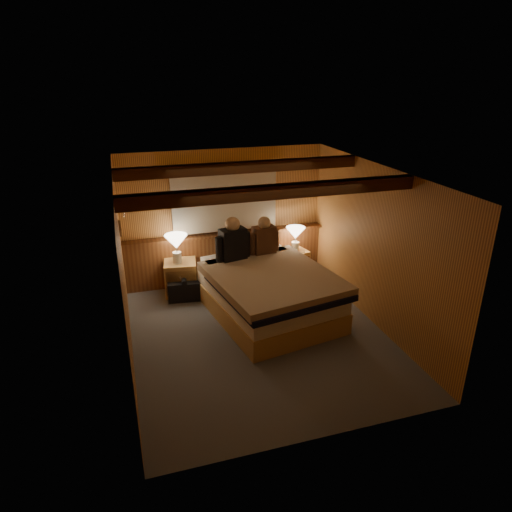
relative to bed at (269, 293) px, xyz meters
name	(u,v)px	position (x,y,z in m)	size (l,w,h in m)	color
floor	(259,336)	(-0.33, -0.55, -0.39)	(4.20, 4.20, 0.00)	slate
ceiling	(260,174)	(-0.33, -0.55, 2.01)	(4.20, 4.20, 0.00)	#D89C51
wall_back	(224,217)	(-0.33, 1.55, 0.81)	(3.60, 3.60, 0.00)	#DEA14F
wall_left	(124,277)	(-2.13, -0.55, 0.81)	(4.20, 4.20, 0.00)	#DEA14F
wall_right	(376,247)	(1.47, -0.55, 0.81)	(4.20, 4.20, 0.00)	#DEA14F
wall_front	(325,342)	(-0.33, -2.65, 0.81)	(3.60, 3.60, 0.00)	#DEA14F
wainscot	(226,255)	(-0.33, 1.49, 0.09)	(3.60, 0.23, 0.94)	brown
curtain_window	(225,200)	(-0.33, 1.48, 1.13)	(2.18, 0.09, 1.11)	#472A11
ceiling_beams	(256,178)	(-0.33, -0.40, 1.92)	(3.60, 1.65, 0.16)	#472A11
coat_rail	(122,207)	(-2.05, 1.03, 1.28)	(0.05, 0.55, 0.24)	white
framed_print	(296,192)	(1.02, 1.53, 1.16)	(0.30, 0.04, 0.25)	#A97A54
bed	(269,293)	(0.00, 0.00, 0.00)	(2.03, 2.46, 0.75)	tan
nightstand_left	(181,278)	(-1.21, 1.18, -0.10)	(0.60, 0.55, 0.59)	tan
nightstand_right	(292,264)	(0.86, 1.20, -0.12)	(0.58, 0.55, 0.55)	tan
lamp_left	(176,243)	(-1.25, 1.16, 0.55)	(0.38, 0.38, 0.50)	white
lamp_right	(296,234)	(0.90, 1.19, 0.47)	(0.34, 0.34, 0.45)	white
person_left	(233,242)	(-0.40, 0.67, 0.65)	(0.60, 0.32, 0.74)	black
person_right	(264,238)	(0.17, 0.79, 0.62)	(0.54, 0.26, 0.66)	#4C2E1E
duffel_bag	(184,289)	(-1.19, 0.96, -0.22)	(0.59, 0.39, 0.40)	black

